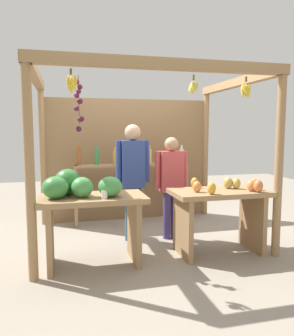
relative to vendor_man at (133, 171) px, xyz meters
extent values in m
plane|color=gray|center=(0.17, 0.06, -0.98)|extent=(12.00, 12.00, 0.00)
cylinder|color=#99754C|center=(-1.27, -1.02, 0.18)|extent=(0.10, 0.10, 2.32)
cylinder|color=#99754C|center=(1.60, -1.02, 0.18)|extent=(0.10, 0.10, 2.32)
cylinder|color=#99754C|center=(-1.27, 1.15, 0.18)|extent=(0.10, 0.10, 2.32)
cylinder|color=#99754C|center=(1.60, 1.15, 0.18)|extent=(0.10, 0.10, 2.32)
cube|color=#99754C|center=(0.17, -1.02, 1.28)|extent=(2.96, 0.12, 0.12)
cube|color=#99754C|center=(-1.27, 0.06, 1.28)|extent=(0.12, 2.27, 0.12)
cube|color=#99754C|center=(1.60, 0.06, 1.28)|extent=(0.12, 2.27, 0.12)
cube|color=olive|center=(0.17, 1.17, 0.06)|extent=(2.86, 0.04, 2.09)
cylinder|color=brown|center=(0.52, -0.90, 1.17)|extent=(0.02, 0.02, 0.06)
ellipsoid|color=#D1CC4C|center=(0.56, -0.91, 1.06)|extent=(0.04, 0.05, 0.12)
ellipsoid|color=#D1CC4C|center=(0.54, -0.87, 1.05)|extent=(0.05, 0.04, 0.12)
ellipsoid|color=#D1CC4C|center=(0.50, -0.87, 1.05)|extent=(0.08, 0.06, 0.13)
ellipsoid|color=#D1CC4C|center=(0.50, -0.90, 1.05)|extent=(0.04, 0.06, 0.12)
ellipsoid|color=#D1CC4C|center=(0.51, -0.94, 1.06)|extent=(0.06, 0.05, 0.12)
ellipsoid|color=#D1CC4C|center=(0.53, -0.92, 1.06)|extent=(0.07, 0.05, 0.13)
cylinder|color=brown|center=(1.17, -0.93, 1.17)|extent=(0.02, 0.02, 0.06)
ellipsoid|color=gold|center=(1.21, -0.94, 1.02)|extent=(0.04, 0.08, 0.15)
ellipsoid|color=gold|center=(1.20, -0.91, 1.04)|extent=(0.06, 0.06, 0.15)
ellipsoid|color=gold|center=(1.17, -0.90, 1.05)|extent=(0.09, 0.04, 0.15)
ellipsoid|color=gold|center=(1.15, -0.92, 1.04)|extent=(0.07, 0.07, 0.15)
ellipsoid|color=gold|center=(1.13, -0.94, 1.03)|extent=(0.04, 0.07, 0.15)
ellipsoid|color=gold|center=(1.14, -0.96, 1.04)|extent=(0.08, 0.07, 0.15)
ellipsoid|color=gold|center=(1.16, -0.97, 1.03)|extent=(0.09, 0.04, 0.15)
ellipsoid|color=gold|center=(1.18, -0.95, 1.03)|extent=(0.07, 0.08, 0.15)
cylinder|color=brown|center=(-0.84, -0.96, 1.17)|extent=(0.02, 0.02, 0.06)
ellipsoid|color=gold|center=(-0.79, -0.95, 1.06)|extent=(0.04, 0.07, 0.15)
ellipsoid|color=gold|center=(-0.82, -0.92, 1.02)|extent=(0.08, 0.05, 0.15)
ellipsoid|color=gold|center=(-0.85, -0.94, 1.06)|extent=(0.08, 0.06, 0.15)
ellipsoid|color=gold|center=(-0.86, -0.96, 1.06)|extent=(0.04, 0.06, 0.15)
ellipsoid|color=gold|center=(-0.86, -0.99, 1.02)|extent=(0.07, 0.06, 0.15)
ellipsoid|color=gold|center=(-0.81, -0.99, 1.03)|extent=(0.09, 0.07, 0.15)
cylinder|color=#4C422D|center=(-0.75, -0.61, 0.92)|extent=(0.01, 0.01, 0.55)
sphere|color=#601E42|center=(-0.77, -0.62, 1.12)|extent=(0.07, 0.07, 0.07)
sphere|color=#47142D|center=(-0.73, -0.62, 1.06)|extent=(0.06, 0.06, 0.06)
sphere|color=#511938|center=(-0.75, -0.62, 1.01)|extent=(0.06, 0.06, 0.06)
sphere|color=#601E42|center=(-0.77, -0.59, 0.97)|extent=(0.06, 0.06, 0.06)
sphere|color=#47142D|center=(-0.74, -0.63, 0.90)|extent=(0.07, 0.07, 0.07)
sphere|color=#511938|center=(-0.78, -0.60, 0.82)|extent=(0.06, 0.06, 0.06)
sphere|color=#47142D|center=(-0.72, -0.61, 0.70)|extent=(0.06, 0.06, 0.06)
sphere|color=#601E42|center=(-0.74, -0.59, 0.70)|extent=(0.07, 0.07, 0.07)
sphere|color=#47142D|center=(-0.75, -0.59, 0.59)|extent=(0.07, 0.07, 0.07)
cube|color=#99754C|center=(-0.62, -0.75, -0.21)|extent=(1.20, 0.64, 0.06)
cube|color=#99754C|center=(-1.10, -0.75, -0.61)|extent=(0.06, 0.58, 0.75)
cube|color=#99754C|center=(-0.14, -0.75, -0.61)|extent=(0.06, 0.58, 0.75)
ellipsoid|color=#2D7533|center=(-0.89, -0.60, -0.02)|extent=(0.43, 0.43, 0.30)
ellipsoid|color=#429347|center=(-0.43, -0.84, -0.06)|extent=(0.29, 0.29, 0.23)
ellipsoid|color=#38843D|center=(-1.03, -0.80, -0.05)|extent=(0.37, 0.37, 0.25)
ellipsoid|color=#429347|center=(-0.74, -0.80, -0.06)|extent=(0.32, 0.32, 0.23)
cylinder|color=white|center=(-0.51, -0.93, -0.13)|extent=(0.07, 0.07, 0.09)
cube|color=#99754C|center=(0.95, -0.75, -0.21)|extent=(1.20, 0.64, 0.06)
cube|color=#99754C|center=(0.47, -0.75, -0.61)|extent=(0.06, 0.58, 0.75)
cube|color=#99754C|center=(1.43, -0.75, -0.61)|extent=(0.06, 0.58, 0.75)
ellipsoid|color=gold|center=(0.72, -0.50, -0.11)|extent=(0.13, 0.13, 0.13)
ellipsoid|color=#CC7038|center=(1.34, -0.99, -0.10)|extent=(0.14, 0.14, 0.15)
ellipsoid|color=gold|center=(0.74, -0.98, -0.10)|extent=(0.14, 0.14, 0.14)
ellipsoid|color=#E07F47|center=(1.38, -0.85, -0.10)|extent=(0.14, 0.14, 0.14)
ellipsoid|color=#B79E47|center=(1.12, -0.66, -0.10)|extent=(0.12, 0.12, 0.15)
ellipsoid|color=#B79E47|center=(1.21, -0.72, -0.11)|extent=(0.15, 0.15, 0.14)
ellipsoid|color=#E07F47|center=(0.63, -0.81, -0.11)|extent=(0.15, 0.15, 0.13)
ellipsoid|color=#E07F47|center=(1.30, -0.91, -0.11)|extent=(0.15, 0.15, 0.14)
cube|color=#99754C|center=(-0.76, 0.88, -0.48)|extent=(0.05, 0.20, 1.00)
cube|color=#99754C|center=(1.10, 0.88, -0.48)|extent=(0.05, 0.20, 1.00)
cube|color=#99754C|center=(0.17, 0.88, 0.00)|extent=(1.86, 0.22, 0.04)
cylinder|color=#994C1E|center=(-0.70, 0.88, 0.14)|extent=(0.06, 0.06, 0.25)
cylinder|color=#994C1E|center=(-0.70, 0.88, 0.30)|extent=(0.03, 0.03, 0.06)
cylinder|color=#338C4C|center=(-0.42, 0.88, 0.14)|extent=(0.06, 0.06, 0.25)
cylinder|color=#338C4C|center=(-0.42, 0.88, 0.29)|extent=(0.03, 0.03, 0.06)
cylinder|color=gold|center=(-0.12, 0.88, 0.13)|extent=(0.07, 0.07, 0.22)
cylinder|color=gold|center=(-0.12, 0.88, 0.27)|extent=(0.03, 0.03, 0.06)
cylinder|color=silver|center=(0.17, 0.88, 0.14)|extent=(0.08, 0.08, 0.25)
cylinder|color=silver|center=(0.17, 0.88, 0.29)|extent=(0.04, 0.04, 0.06)
cylinder|color=#D8B266|center=(0.46, 0.88, 0.14)|extent=(0.07, 0.07, 0.25)
cylinder|color=#D8B266|center=(0.46, 0.88, 0.29)|extent=(0.03, 0.03, 0.06)
cylinder|color=#994C1E|center=(0.76, 0.88, 0.16)|extent=(0.06, 0.06, 0.29)
cylinder|color=#994C1E|center=(0.76, 0.88, 0.34)|extent=(0.03, 0.03, 0.06)
cylinder|color=silver|center=(1.04, 0.88, 0.14)|extent=(0.07, 0.07, 0.25)
cylinder|color=silver|center=(1.04, 0.88, 0.29)|extent=(0.03, 0.03, 0.06)
cylinder|color=#335471|center=(-0.06, 0.00, -0.60)|extent=(0.11, 0.11, 0.77)
cylinder|color=#335471|center=(0.06, 0.00, -0.60)|extent=(0.11, 0.11, 0.77)
cube|color=#2D428C|center=(0.00, 0.00, 0.11)|extent=(0.32, 0.19, 0.65)
cylinder|color=#2D428C|center=(-0.20, 0.00, 0.14)|extent=(0.08, 0.08, 0.58)
cylinder|color=#2D428C|center=(0.20, 0.00, 0.14)|extent=(0.08, 0.08, 0.58)
sphere|color=tan|center=(0.00, 0.00, 0.54)|extent=(0.22, 0.22, 0.22)
cylinder|color=#45377A|center=(0.49, -0.06, -0.64)|extent=(0.11, 0.11, 0.68)
cylinder|color=#45377A|center=(0.61, -0.06, -0.64)|extent=(0.11, 0.11, 0.68)
cube|color=#BF474C|center=(0.55, -0.06, -0.01)|extent=(0.32, 0.19, 0.58)
cylinder|color=#BF474C|center=(0.35, -0.06, 0.02)|extent=(0.08, 0.08, 0.52)
cylinder|color=#BF474C|center=(0.75, -0.06, 0.02)|extent=(0.08, 0.08, 0.52)
sphere|color=tan|center=(0.55, -0.06, 0.38)|extent=(0.20, 0.20, 0.20)
camera|label=1|loc=(-0.92, -4.54, 0.57)|focal=35.71mm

